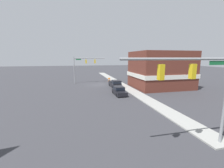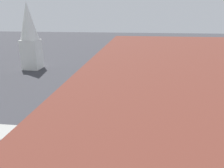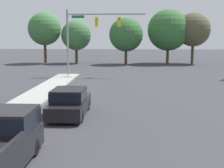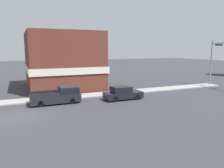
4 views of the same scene
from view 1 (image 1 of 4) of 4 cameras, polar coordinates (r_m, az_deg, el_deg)
ground_plane at (r=39.23m, az=-5.05°, el=-0.29°), size 200.00×200.00×0.00m
sidewalk_curb at (r=40.43m, az=2.96°, el=0.14°), size 2.40×60.00×0.14m
near_signal_assembly at (r=42.02m, az=-10.62°, el=7.61°), size 8.60×0.49×7.31m
far_signal_assembly at (r=12.46m, az=30.09°, el=1.47°), size 8.76×0.49×7.39m
car_lead at (r=28.50m, az=2.73°, el=-2.49°), size 1.88×4.55×1.59m
pickup_truck_parked at (r=35.51m, az=1.26°, el=0.14°), size 1.98×5.31×1.84m
construction_barrel at (r=44.85m, az=-1.11°, el=1.68°), size 0.64×0.64×0.98m
corner_brick_building at (r=37.02m, az=17.92°, el=5.02°), size 12.72×10.54×8.40m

